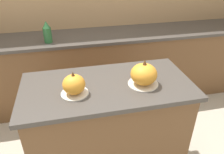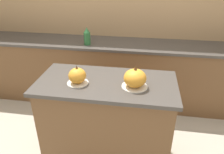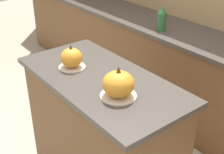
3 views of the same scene
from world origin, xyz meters
name	(u,v)px [view 3 (image 3 of 3)]	position (x,y,z in m)	size (l,w,h in m)	color
kitchen_island	(102,134)	(0.00, 0.00, 0.48)	(1.27, 0.63, 0.96)	brown
back_counter	(202,86)	(0.00, 1.18, 0.47)	(6.00, 0.60, 0.93)	brown
pumpkin_cake_left	(72,58)	(-0.24, -0.07, 1.03)	(0.19, 0.19, 0.18)	silver
pumpkin_cake_right	(118,85)	(0.26, -0.06, 1.04)	(0.22, 0.22, 0.20)	silver
bottle_tall	(162,19)	(-0.45, 1.05, 1.05)	(0.09, 0.09, 0.24)	#2D6B38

